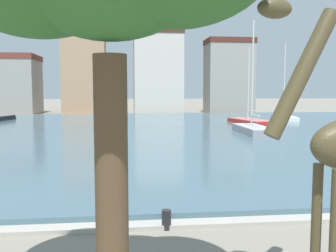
{
  "coord_description": "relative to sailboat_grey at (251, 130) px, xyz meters",
  "views": [
    {
      "loc": [
        0.65,
        -0.44,
        3.51
      ],
      "look_at": [
        2.19,
        13.18,
        2.2
      ],
      "focal_mm": 40.54,
      "sensor_mm": 36.0,
      "label": 1
    }
  ],
  "objects": [
    {
      "name": "townhouse_end_terrace",
      "position": [
        6.02,
        28.16,
        5.09
      ],
      "size": [
        6.91,
        5.1,
        11.05
      ],
      "color": "gray",
      "rests_on": "ground"
    },
    {
      "name": "townhouse_corner_house",
      "position": [
        -4.65,
        29.26,
        5.69
      ],
      "size": [
        7.15,
        7.55,
        12.26
      ],
      "color": "beige",
      "rests_on": "ground"
    },
    {
      "name": "harbor_water",
      "position": [
        -10.15,
        3.44,
        -0.32
      ],
      "size": [
        86.68,
        43.22,
        0.27
      ],
      "primitive_type": "cube",
      "color": "#476675",
      "rests_on": "ground"
    },
    {
      "name": "sailboat_white",
      "position": [
        8.11,
        12.89,
        -0.07
      ],
      "size": [
        3.24,
        8.07,
        8.56
      ],
      "color": "white",
      "rests_on": "ground"
    },
    {
      "name": "townhouse_tall_gabled",
      "position": [
        -15.36,
        29.06,
        5.66
      ],
      "size": [
        6.21,
        5.23,
        12.18
      ],
      "color": "tan",
      "rests_on": "ground"
    },
    {
      "name": "quay_edge_coping",
      "position": [
        -10.15,
        -18.42,
        -0.39
      ],
      "size": [
        86.68,
        0.5,
        0.12
      ],
      "primitive_type": "cube",
      "color": "#ADA89E",
      "rests_on": "ground"
    },
    {
      "name": "sailboat_grey",
      "position": [
        0.0,
        0.0,
        0.0
      ],
      "size": [
        1.85,
        6.05,
        8.63
      ],
      "color": "#939399",
      "rests_on": "ground"
    },
    {
      "name": "sailboat_red",
      "position": [
        2.45,
        8.36,
        -0.08
      ],
      "size": [
        3.19,
        6.71,
        7.7
      ],
      "color": "red",
      "rests_on": "ground"
    },
    {
      "name": "mooring_bollard",
      "position": [
        -8.5,
        -18.57,
        -0.2
      ],
      "size": [
        0.24,
        0.24,
        0.5
      ],
      "primitive_type": "cylinder",
      "color": "#232326",
      "rests_on": "ground"
    },
    {
      "name": "townhouse_narrow_midrow",
      "position": [
        -26.59,
        29.76,
        3.84
      ],
      "size": [
        9.01,
        7.4,
        8.56
      ],
      "color": "gray",
      "rests_on": "ground"
    }
  ]
}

